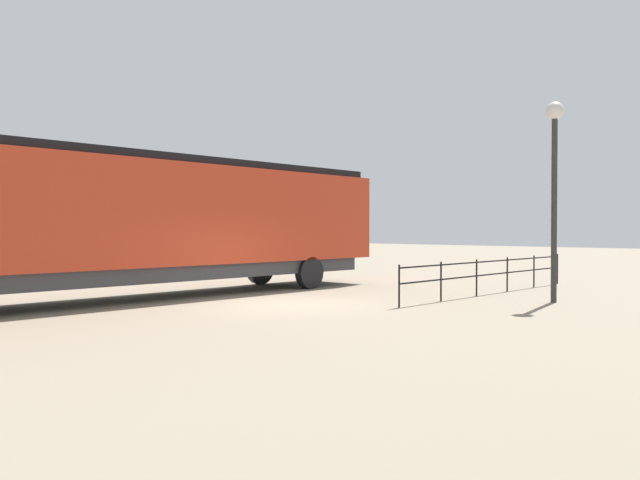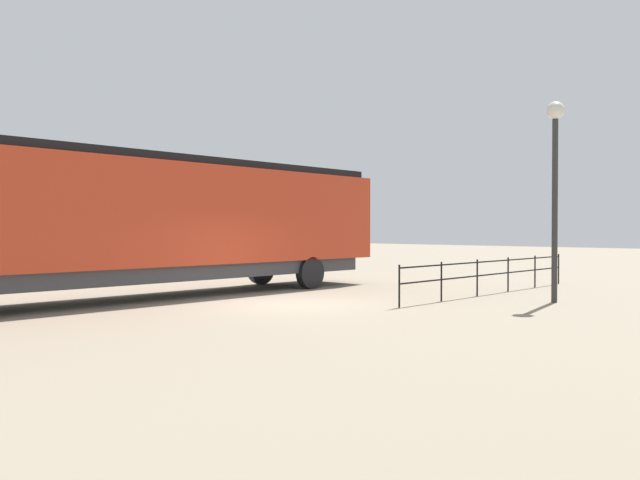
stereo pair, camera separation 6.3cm
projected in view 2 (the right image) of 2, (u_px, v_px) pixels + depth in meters
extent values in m
plane|color=gray|center=(289.00, 304.00, 17.07)|extent=(120.00, 120.00, 0.00)
cube|color=red|center=(149.00, 215.00, 18.56)|extent=(2.90, 17.10, 2.97)
cube|color=black|center=(316.00, 230.00, 23.68)|extent=(2.78, 2.90, 2.08)
cube|color=black|center=(149.00, 160.00, 18.53)|extent=(2.61, 16.41, 0.24)
cube|color=#38383D|center=(149.00, 272.00, 18.59)|extent=(2.61, 15.73, 0.45)
cylinder|color=black|center=(261.00, 269.00, 23.43)|extent=(0.30, 1.10, 1.10)
cylinder|color=black|center=(310.00, 273.00, 21.63)|extent=(0.30, 1.10, 1.10)
cylinder|color=#2D2D2D|center=(555.00, 209.00, 17.52)|extent=(0.16, 0.16, 5.21)
sphere|color=silver|center=(555.00, 110.00, 17.47)|extent=(0.50, 0.50, 0.50)
cube|color=black|center=(493.00, 261.00, 19.95)|extent=(0.04, 9.93, 0.04)
cube|color=black|center=(493.00, 274.00, 19.96)|extent=(0.04, 9.93, 0.04)
cylinder|color=black|center=(399.00, 286.00, 16.38)|extent=(0.05, 0.05, 1.12)
cylinder|color=black|center=(441.00, 282.00, 17.81)|extent=(0.05, 0.05, 1.12)
cylinder|color=black|center=(477.00, 278.00, 19.24)|extent=(0.05, 0.05, 1.12)
cylinder|color=black|center=(508.00, 274.00, 20.67)|extent=(0.05, 0.05, 1.12)
cylinder|color=black|center=(535.00, 271.00, 22.10)|extent=(0.05, 0.05, 1.12)
cylinder|color=black|center=(559.00, 269.00, 23.53)|extent=(0.05, 0.05, 1.12)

